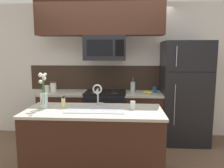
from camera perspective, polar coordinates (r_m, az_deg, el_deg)
ground_plane at (r=3.51m, az=-3.10°, el=-19.73°), size 10.00×10.00×0.00m
rear_partition at (r=4.38m, az=2.62°, el=3.66°), size 5.20×0.10×2.60m
splash_band at (r=4.35m, az=-1.36°, el=1.65°), size 3.08×0.01×0.48m
back_counter_left at (r=4.32m, az=-12.39°, el=-7.99°), size 0.86×0.65×0.91m
back_counter_right at (r=4.17m, az=8.12°, el=-8.45°), size 0.68×0.65×0.91m
stove_range at (r=4.17m, az=-1.71°, el=-8.29°), size 0.76×0.64×0.93m
microwave at (r=3.98m, az=-1.82°, el=9.34°), size 0.74×0.40×0.44m
upper_cabinet_band at (r=4.01m, az=-3.20°, el=16.77°), size 2.24×0.34×0.60m
refrigerator at (r=4.21m, az=18.30°, el=-2.11°), size 0.82×0.74×1.84m
storage_jar_tall at (r=4.32m, az=-16.56°, el=-0.97°), size 0.10×0.10×0.15m
storage_jar_medium at (r=4.25m, az=-15.08°, el=-0.73°), size 0.11×0.11×0.19m
banana_bunch at (r=4.01m, az=9.37°, el=-2.15°), size 0.19×0.12×0.07m
french_press at (r=4.09m, az=5.47°, el=-0.77°), size 0.09×0.09×0.27m
coffee_tin at (r=4.13m, az=11.11°, el=-1.44°), size 0.08×0.08×0.11m
island_counter at (r=3.01m, az=-4.66°, el=-15.09°), size 1.78×0.76×0.91m
kitchen_sink at (r=2.87m, az=-4.28°, el=-8.03°), size 0.76×0.40×0.16m
sink_faucet at (r=3.00m, az=-3.81°, el=-2.09°), size 0.14×0.14×0.31m
dish_soap_bottle at (r=3.00m, az=-12.58°, el=-4.81°), size 0.06×0.05×0.16m
drinking_glass at (r=2.86m, az=5.46°, el=-5.52°), size 0.07×0.07×0.11m
flower_vase at (r=3.03m, az=-17.42°, el=-3.04°), size 0.13×0.19×0.47m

